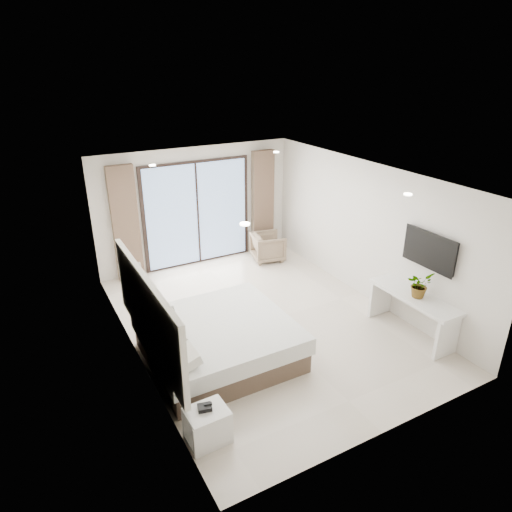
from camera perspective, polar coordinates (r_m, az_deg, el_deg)
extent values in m
plane|color=beige|center=(8.47, 0.97, -8.19)|extent=(6.20, 6.20, 0.00)
cube|color=silver|center=(10.48, -7.45, 6.11)|extent=(4.60, 0.02, 2.70)
cube|color=silver|center=(5.69, 17.00, -10.65)|extent=(4.60, 0.02, 2.70)
cube|color=silver|center=(7.09, -15.35, -3.31)|extent=(0.02, 6.20, 2.70)
cube|color=silver|center=(9.13, 13.69, 2.98)|extent=(0.02, 6.20, 2.70)
cube|color=white|center=(7.41, 1.12, 9.86)|extent=(4.60, 6.20, 0.02)
cube|color=white|center=(6.67, -13.42, -6.86)|extent=(0.08, 3.00, 1.20)
cube|color=black|center=(8.02, 20.96, 0.71)|extent=(0.06, 1.00, 0.58)
cube|color=black|center=(8.00, 20.77, 0.65)|extent=(0.02, 1.04, 0.62)
cube|color=black|center=(10.50, -7.34, 5.29)|extent=(2.56, 0.04, 2.42)
cube|color=#7F9DCC|center=(10.47, -7.28, 5.24)|extent=(2.40, 0.01, 2.30)
cube|color=brown|center=(9.94, -15.98, 3.80)|extent=(0.55, 0.14, 2.50)
cube|color=brown|center=(11.07, 0.85, 6.71)|extent=(0.55, 0.14, 2.50)
cylinder|color=white|center=(5.30, -1.41, 4.03)|extent=(0.12, 0.12, 0.02)
cylinder|color=white|center=(6.84, 18.45, 7.32)|extent=(0.12, 0.12, 0.02)
cylinder|color=white|center=(8.55, -12.83, 11.00)|extent=(0.12, 0.12, 0.02)
cylinder|color=white|center=(9.58, 2.54, 12.85)|extent=(0.12, 0.12, 0.02)
cube|color=brown|center=(7.48, -4.62, -11.46)|extent=(2.15, 2.04, 0.34)
cube|color=silver|center=(7.30, -4.70, -9.46)|extent=(2.24, 2.13, 0.28)
cube|color=white|center=(6.42, -8.60, -12.62)|extent=(0.28, 0.43, 0.14)
cube|color=white|center=(6.78, -10.02, -10.54)|extent=(0.28, 0.43, 0.14)
cube|color=white|center=(7.16, -11.30, -8.63)|extent=(0.28, 0.43, 0.14)
cube|color=white|center=(7.54, -12.41, -6.95)|extent=(0.28, 0.43, 0.14)
cube|color=white|center=(5.96, -6.18, -18.85)|extent=(0.53, 0.44, 0.05)
cube|color=white|center=(6.25, -6.00, -21.70)|extent=(0.53, 0.44, 0.05)
cube|color=white|center=(5.98, -5.33, -21.46)|extent=(0.51, 0.06, 0.42)
cube|color=white|center=(6.23, -6.80, -19.27)|extent=(0.51, 0.06, 0.42)
cube|color=black|center=(5.94, -6.44, -18.31)|extent=(0.20, 0.17, 0.06)
cube|color=white|center=(8.21, 19.18, -4.78)|extent=(0.53, 1.68, 0.06)
cube|color=white|center=(7.99, 22.77, -9.38)|extent=(0.51, 0.06, 0.71)
cube|color=white|center=(8.83, 15.30, -5.02)|extent=(0.51, 0.06, 0.71)
imported|color=#33662D|center=(8.08, 19.71, -3.69)|extent=(0.45, 0.49, 0.35)
imported|color=#837556|center=(10.83, 1.51, 1.30)|extent=(0.78, 0.82, 0.72)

